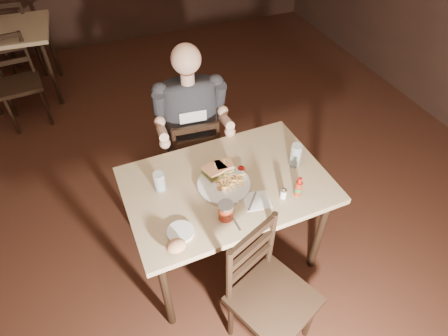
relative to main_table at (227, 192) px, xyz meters
name	(u,v)px	position (x,y,z in m)	size (l,w,h in m)	color
room_shell	(154,72)	(-0.29, 0.34, 0.71)	(7.00, 7.00, 7.00)	black
main_table	(227,192)	(0.00, 0.00, 0.00)	(1.25, 0.85, 0.77)	tan
bg_table	(10,37)	(-1.29, 2.84, -0.01)	(0.85, 0.85, 0.77)	tan
chair_far	(193,154)	(-0.01, 0.70, -0.27)	(0.39, 0.42, 0.84)	black
chair_near	(274,300)	(0.02, -0.64, -0.24)	(0.41, 0.45, 0.89)	black
bg_chair_far	(18,37)	(-1.29, 3.39, -0.24)	(0.42, 0.46, 0.90)	black
bg_chair_near	(19,84)	(-1.29, 2.29, -0.26)	(0.40, 0.44, 0.87)	black
diner	(191,109)	(-0.01, 0.65, 0.20)	(0.53, 0.42, 0.92)	#27292C
dinner_plate	(224,185)	(-0.03, -0.02, 0.09)	(0.31, 0.31, 0.02)	white
sandwich_left	(224,165)	(0.02, 0.09, 0.14)	(0.10, 0.09, 0.09)	tan
sandwich_right	(215,168)	(-0.05, 0.08, 0.15)	(0.13, 0.10, 0.11)	tan
fries_pile	(231,181)	(0.01, -0.03, 0.12)	(0.22, 0.16, 0.04)	#E8B167
ketchup_dollop	(241,168)	(0.12, 0.06, 0.10)	(0.05, 0.05, 0.01)	maroon
glass_left	(159,182)	(-0.39, 0.10, 0.14)	(0.07, 0.07, 0.12)	silver
glass_right	(296,155)	(0.46, -0.01, 0.16)	(0.07, 0.07, 0.16)	silver
hot_sauce	(299,186)	(0.35, -0.24, 0.15)	(0.04, 0.04, 0.13)	maroon
salt_shaker	(284,193)	(0.26, -0.23, 0.11)	(0.04, 0.04, 0.07)	white
syrup_dispenser	(226,211)	(-0.11, -0.24, 0.14)	(0.09, 0.09, 0.11)	maroon
napkin	(257,201)	(0.11, -0.20, 0.08)	(0.15, 0.14, 0.00)	white
knife	(232,217)	(-0.07, -0.26, 0.09)	(0.01, 0.20, 0.00)	silver
fork	(252,201)	(0.08, -0.19, 0.09)	(0.01, 0.15, 0.00)	silver
side_plate	(181,232)	(-0.37, -0.25, 0.09)	(0.14, 0.14, 0.01)	white
bread_roll	(176,246)	(-0.42, -0.35, 0.12)	(0.11, 0.09, 0.06)	tan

